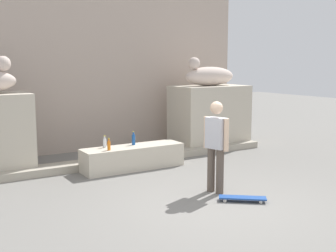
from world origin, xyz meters
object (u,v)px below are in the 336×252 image
at_px(statue_reclining_right, 209,75).
at_px(bottle_clear, 105,143).
at_px(skateboard, 243,198).
at_px(skater, 216,143).
at_px(bottle_blue, 134,139).
at_px(bottle_orange, 109,145).

bearing_deg(statue_reclining_right, bottle_clear, 13.54).
xyz_separation_m(statue_reclining_right, skateboard, (-2.40, -4.17, -1.93)).
distance_m(skater, bottle_clear, 2.77).
bearing_deg(skateboard, bottle_blue, 137.38).
relative_size(statue_reclining_right, bottle_orange, 6.23).
distance_m(bottle_clear, bottle_orange, 0.33).
bearing_deg(skateboard, bottle_orange, 151.32).
xyz_separation_m(skater, bottle_clear, (-1.07, 2.54, -0.30)).
relative_size(bottle_clear, bottle_blue, 0.86).
xyz_separation_m(skater, bottle_blue, (-0.40, 2.48, -0.28)).
height_order(skater, bottle_blue, skater).
height_order(statue_reclining_right, bottle_orange, statue_reclining_right).
bearing_deg(skateboard, statue_reclining_right, 98.96).
bearing_deg(bottle_blue, bottle_orange, -159.67).
relative_size(statue_reclining_right, skateboard, 2.16).
height_order(statue_reclining_right, bottle_clear, statue_reclining_right).
relative_size(bottle_clear, bottle_orange, 1.01).
bearing_deg(statue_reclining_right, skateboard, 58.30).
bearing_deg(statue_reclining_right, skater, 53.03).
xyz_separation_m(skater, bottle_orange, (-1.12, 2.21, -0.30)).
height_order(bottle_blue, bottle_orange, bottle_blue).
bearing_deg(skater, statue_reclining_right, 130.04).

